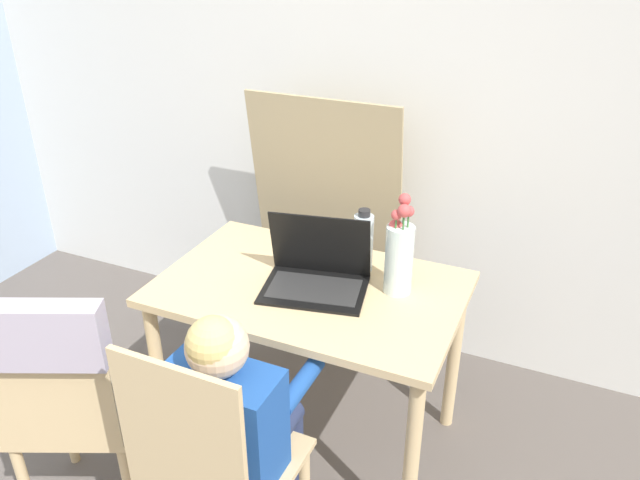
% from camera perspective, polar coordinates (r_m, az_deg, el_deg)
% --- Properties ---
extents(wall_back, '(6.40, 0.05, 2.50)m').
position_cam_1_polar(wall_back, '(2.75, 7.15, 13.60)').
color(wall_back, white).
rests_on(wall_back, ground_plane).
extents(dining_table, '(1.08, 0.69, 0.72)m').
position_cam_1_polar(dining_table, '(2.30, -0.92, -6.26)').
color(dining_table, '#D6B784').
rests_on(dining_table, ground_plane).
extents(chair_occupied, '(0.40, 0.40, 0.95)m').
position_cam_1_polar(chair_occupied, '(1.93, -9.74, -20.22)').
color(chair_occupied, '#D6B784').
rests_on(chair_occupied, ground_plane).
extents(chair_spare, '(0.53, 0.55, 0.96)m').
position_cam_1_polar(chair_spare, '(2.10, -22.71, -11.90)').
color(chair_spare, '#D6B784').
rests_on(chair_spare, ground_plane).
extents(person_seated, '(0.34, 0.42, 0.97)m').
position_cam_1_polar(person_seated, '(1.91, -7.89, -15.04)').
color(person_seated, '#1E4C9E').
rests_on(person_seated, ground_plane).
extents(laptop, '(0.41, 0.33, 0.26)m').
position_cam_1_polar(laptop, '(2.22, -0.30, -2.83)').
color(laptop, black).
rests_on(laptop, dining_table).
extents(flower_vase, '(0.10, 0.10, 0.36)m').
position_cam_1_polar(flower_vase, '(2.16, 7.25, -1.22)').
color(flower_vase, silver).
rests_on(flower_vase, dining_table).
extents(water_bottle, '(0.07, 0.07, 0.25)m').
position_cam_1_polar(water_bottle, '(2.30, 3.98, -0.19)').
color(water_bottle, silver).
rests_on(water_bottle, dining_table).
extents(cardboard_panel, '(0.71, 0.19, 1.24)m').
position_cam_1_polar(cardboard_panel, '(2.91, 0.70, 1.40)').
color(cardboard_panel, tan).
rests_on(cardboard_panel, ground_plane).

